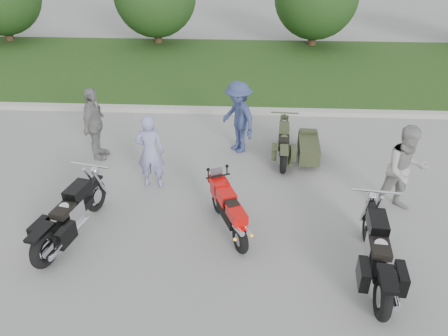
{
  "coord_description": "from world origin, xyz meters",
  "views": [
    {
      "loc": [
        1.07,
        -6.53,
        5.53
      ],
      "look_at": [
        0.66,
        1.33,
        0.8
      ],
      "focal_mm": 35.0,
      "sensor_mm": 36.0,
      "label": 1
    }
  ],
  "objects_px": {
    "cruiser_right": "(378,256)",
    "person_back": "(94,124)",
    "cruiser_left": "(69,218)",
    "person_grey": "(405,170)",
    "cruiser_sidecar": "(298,147)",
    "person_stripe": "(150,152)",
    "person_denim": "(238,118)",
    "sportbike_red": "(229,210)"
  },
  "relations": [
    {
      "from": "sportbike_red",
      "to": "person_grey",
      "type": "relative_size",
      "value": 0.91
    },
    {
      "from": "person_grey",
      "to": "person_denim",
      "type": "bearing_deg",
      "value": 134.72
    },
    {
      "from": "cruiser_left",
      "to": "person_denim",
      "type": "relative_size",
      "value": 1.27
    },
    {
      "from": "sportbike_red",
      "to": "person_denim",
      "type": "xyz_separation_m",
      "value": [
        0.09,
        3.35,
        0.43
      ]
    },
    {
      "from": "cruiser_sidecar",
      "to": "person_back",
      "type": "height_order",
      "value": "person_back"
    },
    {
      "from": "person_stripe",
      "to": "person_grey",
      "type": "xyz_separation_m",
      "value": [
        5.32,
        -0.64,
        0.08
      ]
    },
    {
      "from": "person_stripe",
      "to": "person_denim",
      "type": "bearing_deg",
      "value": -137.73
    },
    {
      "from": "sportbike_red",
      "to": "cruiser_left",
      "type": "bearing_deg",
      "value": 164.13
    },
    {
      "from": "cruiser_right",
      "to": "person_grey",
      "type": "height_order",
      "value": "person_grey"
    },
    {
      "from": "cruiser_sidecar",
      "to": "person_denim",
      "type": "height_order",
      "value": "person_denim"
    },
    {
      "from": "person_stripe",
      "to": "person_grey",
      "type": "distance_m",
      "value": 5.36
    },
    {
      "from": "cruiser_sidecar",
      "to": "person_stripe",
      "type": "height_order",
      "value": "person_stripe"
    },
    {
      "from": "cruiser_left",
      "to": "cruiser_right",
      "type": "bearing_deg",
      "value": 5.26
    },
    {
      "from": "cruiser_sidecar",
      "to": "person_back",
      "type": "distance_m",
      "value": 5.07
    },
    {
      "from": "cruiser_right",
      "to": "person_denim",
      "type": "bearing_deg",
      "value": 125.09
    },
    {
      "from": "cruiser_sidecar",
      "to": "person_back",
      "type": "bearing_deg",
      "value": -175.33
    },
    {
      "from": "cruiser_sidecar",
      "to": "cruiser_left",
      "type": "bearing_deg",
      "value": -141.32
    },
    {
      "from": "cruiser_right",
      "to": "person_grey",
      "type": "relative_size",
      "value": 1.32
    },
    {
      "from": "cruiser_right",
      "to": "person_stripe",
      "type": "distance_m",
      "value": 5.14
    },
    {
      "from": "person_grey",
      "to": "cruiser_right",
      "type": "bearing_deg",
      "value": -125.05
    },
    {
      "from": "person_grey",
      "to": "cruiser_sidecar",
      "type": "bearing_deg",
      "value": 123.85
    },
    {
      "from": "cruiser_right",
      "to": "person_grey",
      "type": "distance_m",
      "value": 2.32
    },
    {
      "from": "cruiser_right",
      "to": "person_back",
      "type": "relative_size",
      "value": 1.36
    },
    {
      "from": "person_stripe",
      "to": "person_back",
      "type": "distance_m",
      "value": 2.05
    },
    {
      "from": "sportbike_red",
      "to": "cruiser_sidecar",
      "type": "height_order",
      "value": "sportbike_red"
    },
    {
      "from": "person_denim",
      "to": "cruiser_right",
      "type": "bearing_deg",
      "value": -6.77
    },
    {
      "from": "sportbike_red",
      "to": "person_grey",
      "type": "bearing_deg",
      "value": -7.68
    },
    {
      "from": "person_grey",
      "to": "person_back",
      "type": "bearing_deg",
      "value": 154.92
    },
    {
      "from": "cruiser_left",
      "to": "cruiser_sidecar",
      "type": "bearing_deg",
      "value": 48.47
    },
    {
      "from": "cruiser_sidecar",
      "to": "person_back",
      "type": "xyz_separation_m",
      "value": [
        -5.04,
        -0.11,
        0.56
      ]
    },
    {
      "from": "person_stripe",
      "to": "person_back",
      "type": "bearing_deg",
      "value": -38.18
    },
    {
      "from": "cruiser_sidecar",
      "to": "sportbike_red",
      "type": "bearing_deg",
      "value": -115.41
    },
    {
      "from": "cruiser_sidecar",
      "to": "person_stripe",
      "type": "relative_size",
      "value": 1.17
    },
    {
      "from": "person_stripe",
      "to": "person_denim",
      "type": "height_order",
      "value": "person_denim"
    },
    {
      "from": "person_denim",
      "to": "person_back",
      "type": "height_order",
      "value": "person_denim"
    },
    {
      "from": "person_stripe",
      "to": "person_grey",
      "type": "relative_size",
      "value": 0.91
    },
    {
      "from": "cruiser_right",
      "to": "person_grey",
      "type": "xyz_separation_m",
      "value": [
        0.96,
        2.06,
        0.46
      ]
    },
    {
      "from": "person_stripe",
      "to": "cruiser_sidecar",
      "type": "bearing_deg",
      "value": -159.53
    },
    {
      "from": "cruiser_left",
      "to": "person_grey",
      "type": "bearing_deg",
      "value": 24.35
    },
    {
      "from": "person_stripe",
      "to": "person_back",
      "type": "relative_size",
      "value": 0.95
    },
    {
      "from": "cruiser_right",
      "to": "person_back",
      "type": "bearing_deg",
      "value": 153.03
    },
    {
      "from": "cruiser_right",
      "to": "person_stripe",
      "type": "xyz_separation_m",
      "value": [
        -4.35,
        2.7,
        0.38
      ]
    }
  ]
}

